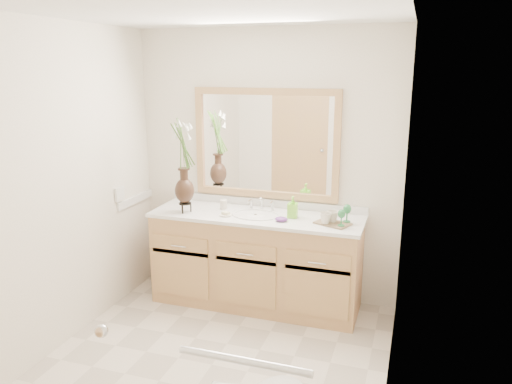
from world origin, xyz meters
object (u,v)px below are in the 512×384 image
(tumbler, at_px, (223,204))
(tray, at_px, (333,223))
(soap_bottle, at_px, (293,208))
(flower_vase, at_px, (183,150))

(tumbler, distance_m, tray, 1.01)
(tumbler, bearing_deg, soap_bottle, -4.78)
(flower_vase, distance_m, tray, 1.40)
(flower_vase, bearing_deg, tray, 2.54)
(soap_bottle, height_order, tray, soap_bottle)
(flower_vase, height_order, soap_bottle, flower_vase)
(tumbler, bearing_deg, tray, -7.85)
(tumbler, height_order, soap_bottle, soap_bottle)
(flower_vase, relative_size, soap_bottle, 4.94)
(tumbler, height_order, tray, tumbler)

